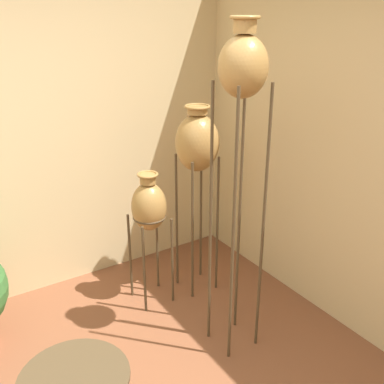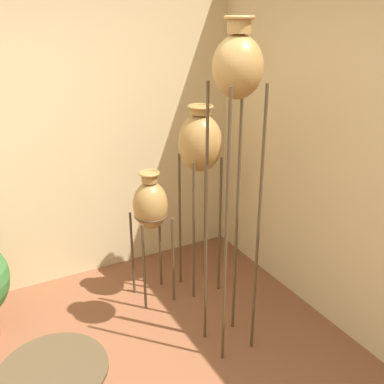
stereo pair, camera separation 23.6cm
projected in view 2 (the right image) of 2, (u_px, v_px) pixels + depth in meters
vase_stand_tall at (237, 80)px, 2.54m from camera, size 0.29×0.29×2.19m
vase_stand_medium at (200, 145)px, 3.42m from camera, size 0.34×0.34×1.57m
vase_stand_short at (150, 206)px, 3.45m from camera, size 0.27×0.27×1.10m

